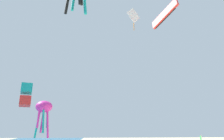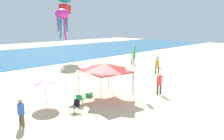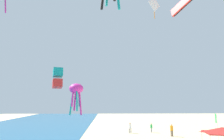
# 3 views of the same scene
# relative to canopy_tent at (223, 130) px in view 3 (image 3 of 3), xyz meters

# --- Properties ---
(canopy_tent) EXTENTS (3.66, 4.07, 2.82)m
(canopy_tent) POSITION_rel_canopy_tent_xyz_m (0.00, 0.00, 0.00)
(canopy_tent) COLOR #B7B7BC
(canopy_tent) RESTS_ON ground
(banner_flag) EXTENTS (0.36, 0.06, 4.14)m
(banner_flag) POSITION_rel_canopy_tent_xyz_m (2.45, -0.86, -0.01)
(banner_flag) COLOR silver
(banner_flag) RESTS_ON ground
(person_near_umbrella) EXTENTS (0.42, 0.38, 1.58)m
(person_near_umbrella) POSITION_rel_canopy_tent_xyz_m (14.25, 4.32, -1.56)
(person_near_umbrella) COLOR slate
(person_near_umbrella) RESTS_ON ground
(person_watching_sky) EXTENTS (0.46, 0.46, 1.92)m
(person_watching_sky) POSITION_rel_canopy_tent_xyz_m (10.51, 1.92, -1.36)
(person_watching_sky) COLOR brown
(person_watching_sky) RESTS_ON ground
(person_far_stroller) EXTENTS (0.41, 0.46, 1.75)m
(person_far_stroller) POSITION_rel_canopy_tent_xyz_m (13.68, 8.20, -1.46)
(person_far_stroller) COLOR slate
(person_far_stroller) RESTS_ON ground
(kite_octopus_magenta) EXTENTS (2.06, 2.06, 4.57)m
(kite_octopus_magenta) POSITION_rel_canopy_tent_xyz_m (7.54, 16.80, 4.61)
(kite_octopus_magenta) COLOR #E02D9E
(kite_parafoil_red) EXTENTS (4.69, 2.68, 3.06)m
(kite_parafoil_red) POSITION_rel_canopy_tent_xyz_m (5.99, 0.60, 17.82)
(kite_parafoil_red) COLOR red
(kite_diamond_white) EXTENTS (1.46, 2.21, 3.72)m
(kite_diamond_white) POSITION_rel_canopy_tent_xyz_m (6.84, 4.95, 17.92)
(kite_diamond_white) COLOR white
(kite_box_teal) EXTENTS (2.12, 2.00, 3.41)m
(kite_box_teal) POSITION_rel_canopy_tent_xyz_m (10.58, 20.42, 6.79)
(kite_box_teal) COLOR teal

